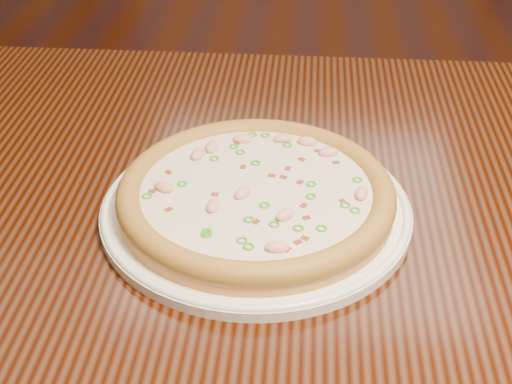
{
  "coord_description": "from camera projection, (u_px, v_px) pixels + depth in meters",
  "views": [
    {
      "loc": [
        0.02,
        -1.13,
        1.23
      ],
      "look_at": [
        -0.03,
        -0.47,
        0.78
      ],
      "focal_mm": 50.0,
      "sensor_mm": 36.0,
      "label": 1
    }
  ],
  "objects": [
    {
      "name": "ground",
      "position": [
        288.0,
        359.0,
        1.62
      ],
      "size": [
        9.0,
        9.0,
        0.0
      ],
      "primitive_type": "plane",
      "color": "black"
    },
    {
      "name": "plate",
      "position": [
        256.0,
        208.0,
        0.8
      ],
      "size": [
        0.35,
        0.35,
        0.02
      ],
      "color": "white",
      "rests_on": "hero_table"
    },
    {
      "name": "hero_table",
      "position": [
        354.0,
        258.0,
        0.9
      ],
      "size": [
        1.2,
        0.8,
        0.75
      ],
      "color": "black",
      "rests_on": "ground"
    },
    {
      "name": "pizza",
      "position": [
        256.0,
        194.0,
        0.79
      ],
      "size": [
        0.31,
        0.31,
        0.03
      ],
      "color": "tan",
      "rests_on": "plate"
    }
  ]
}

